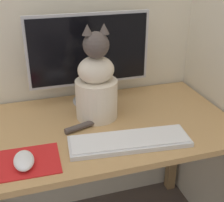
% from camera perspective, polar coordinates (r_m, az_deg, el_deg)
% --- Properties ---
extents(desk, '(1.13, 0.63, 0.70)m').
position_cam_1_polar(desk, '(1.37, -2.33, -8.17)').
color(desk, tan).
rests_on(desk, ground_plane).
extents(monitor, '(0.56, 0.17, 0.42)m').
position_cam_1_polar(monitor, '(1.42, -4.17, 8.48)').
color(monitor, '#B2B2B7').
rests_on(monitor, desk).
extents(keyboard, '(0.47, 0.19, 0.02)m').
position_cam_1_polar(keyboard, '(1.18, 3.22, -7.31)').
color(keyboard, silver).
rests_on(keyboard, desk).
extents(mousepad_left, '(0.21, 0.19, 0.00)m').
position_cam_1_polar(mousepad_left, '(1.13, -14.86, -10.63)').
color(mousepad_left, red).
rests_on(mousepad_left, desk).
extents(computer_mouse_left, '(0.07, 0.11, 0.04)m').
position_cam_1_polar(computer_mouse_left, '(1.10, -15.82, -10.43)').
color(computer_mouse_left, white).
rests_on(computer_mouse_left, mousepad_left).
extents(cat, '(0.25, 0.21, 0.41)m').
position_cam_1_polar(cat, '(1.30, -2.89, 2.99)').
color(cat, beige).
rests_on(cat, desk).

